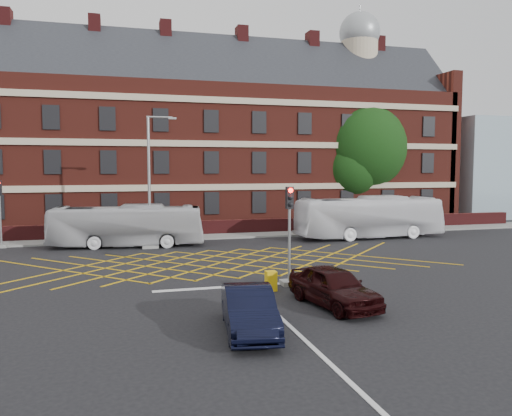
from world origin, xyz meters
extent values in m
plane|color=black|center=(0.00, 0.00, 0.00)|extent=(120.00, 120.00, 0.00)
cube|color=#5B1F17|center=(0.00, 22.00, 6.00)|extent=(50.00, 12.00, 12.00)
cube|color=black|center=(0.00, 22.00, 12.00)|extent=(51.00, 10.61, 10.61)
cube|color=#B7A88C|center=(0.00, 15.92, 7.00)|extent=(50.00, 0.18, 0.50)
cube|color=black|center=(0.00, 15.94, 5.50)|extent=(1.20, 0.14, 1.80)
cube|color=#4B1415|center=(-7.00, 22.00, 16.50)|extent=(1.00, 1.40, 3.20)
cylinder|color=#B7A88C|center=(18.00, 22.00, 15.00)|extent=(3.60, 3.60, 6.00)
sphere|color=gray|center=(18.00, 22.00, 18.40)|extent=(4.00, 4.00, 4.00)
cube|color=#4B1415|center=(0.00, 13.00, 0.55)|extent=(56.00, 0.50, 1.10)
cube|color=slate|center=(0.00, 12.00, 0.06)|extent=(60.00, 3.00, 0.12)
cube|color=#99B2BF|center=(34.00, 21.00, 5.00)|extent=(14.00, 10.00, 10.00)
cube|color=#CC990C|center=(0.00, 2.00, 0.01)|extent=(8.22, 8.22, 0.02)
cube|color=silver|center=(0.00, -3.50, 0.01)|extent=(8.00, 0.30, 0.02)
cube|color=silver|center=(0.00, -10.00, 0.01)|extent=(0.15, 14.00, 0.02)
imported|color=#B9B9BE|center=(-4.80, 8.90, 1.36)|extent=(9.96, 3.50, 2.72)
imported|color=white|center=(12.15, 8.35, 1.52)|extent=(10.94, 2.71, 3.04)
imported|color=black|center=(-1.39, -9.38, 0.70)|extent=(2.02, 4.39, 1.39)
imported|color=black|center=(2.33, -7.39, 0.74)|extent=(2.52, 4.58, 1.48)
cylinder|color=black|center=(16.41, 18.35, 2.61)|extent=(0.90, 0.90, 5.23)
sphere|color=black|center=(16.41, 18.35, 6.93)|extent=(8.50, 8.50, 8.50)
sphere|color=black|center=(14.91, 17.55, 5.03)|extent=(5.53, 5.53, 5.53)
sphere|color=black|center=(17.91, 19.15, 5.43)|extent=(5.10, 5.10, 5.10)
cube|color=slate|center=(1.83, -3.83, 0.10)|extent=(0.70, 0.70, 0.20)
cylinder|color=gray|center=(1.83, -3.83, 1.75)|extent=(0.12, 0.12, 3.50)
cube|color=black|center=(1.83, -3.83, 3.80)|extent=(0.30, 0.25, 0.95)
sphere|color=#FF0C05|center=(1.83, -3.97, 4.12)|extent=(0.20, 0.20, 0.20)
cube|color=slate|center=(-12.56, 10.61, 0.10)|extent=(0.70, 0.70, 0.20)
cylinder|color=gray|center=(-12.56, 10.61, 1.75)|extent=(0.12, 0.12, 3.50)
cube|color=slate|center=(-3.41, 8.05, 0.10)|extent=(1.00, 1.00, 0.20)
cylinder|color=gray|center=(-3.41, 8.05, 4.12)|extent=(0.18, 0.18, 8.24)
cylinder|color=gray|center=(-2.71, 8.05, 8.24)|extent=(1.60, 0.12, 0.12)
cube|color=gray|center=(-1.91, 8.05, 8.19)|extent=(0.50, 0.20, 0.12)
cube|color=#E3B40D|center=(0.78, -4.57, 0.41)|extent=(0.43, 0.43, 0.82)
camera|label=1|loc=(-5.16, -24.02, 5.10)|focal=35.00mm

